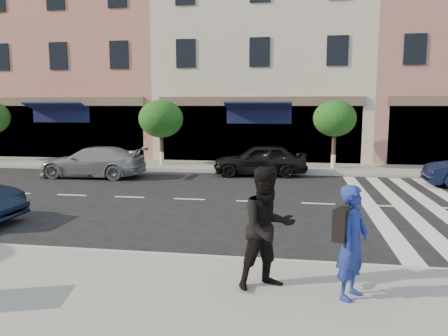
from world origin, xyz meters
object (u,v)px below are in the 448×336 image
walker (268,228)px  photographer (353,242)px  car_far_left (93,162)px  car_far_mid (260,160)px

walker → photographer: bearing=-39.0°
photographer → walker: 1.25m
car_far_left → photographer: bearing=41.1°
photographer → car_far_mid: (-2.27, 11.98, -0.32)m
photographer → walker: (-1.24, 0.16, 0.11)m
photographer → walker: walker is taller
walker → car_far_left: (-7.82, 10.33, -0.46)m
car_far_left → car_far_mid: bearing=102.7°
walker → car_far_left: 12.96m
walker → car_far_mid: (-1.03, 11.83, -0.43)m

